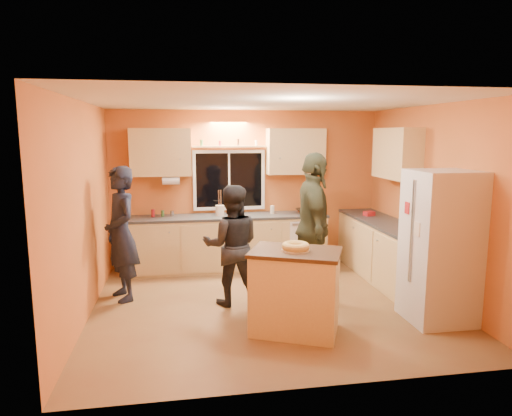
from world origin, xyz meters
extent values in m
plane|color=brown|center=(0.00, 0.00, 0.00)|extent=(4.50, 4.50, 0.00)
cube|color=orange|center=(0.00, 2.00, 1.30)|extent=(4.50, 0.04, 2.60)
cube|color=orange|center=(0.00, -2.00, 1.30)|extent=(4.50, 0.04, 2.60)
cube|color=orange|center=(-2.25, 0.00, 1.30)|extent=(0.04, 4.00, 2.60)
cube|color=orange|center=(2.25, 0.00, 1.30)|extent=(0.04, 4.00, 2.60)
cube|color=white|center=(0.00, 0.00, 2.60)|extent=(4.50, 4.00, 0.02)
cube|color=black|center=(-0.30, 1.99, 1.45)|extent=(1.10, 0.02, 0.90)
cube|color=white|center=(-0.30, 1.97, 1.45)|extent=(1.20, 0.04, 1.00)
cube|color=tan|center=(-1.40, 1.83, 1.92)|extent=(0.95, 0.33, 0.75)
cube|color=tan|center=(0.80, 1.83, 1.92)|extent=(0.95, 0.33, 0.75)
cube|color=tan|center=(2.08, 0.80, 1.92)|extent=(0.33, 1.00, 0.75)
cylinder|color=silver|center=(-1.25, 1.72, 1.48)|extent=(0.27, 0.12, 0.12)
cube|color=tan|center=(-0.35, 1.70, 0.43)|extent=(3.20, 0.60, 0.86)
cube|color=#282B2D|center=(-0.35, 1.70, 0.88)|extent=(3.24, 0.62, 0.04)
cube|color=tan|center=(1.95, 1.70, 0.43)|extent=(0.60, 0.60, 0.86)
cube|color=#282B2D|center=(1.95, 1.70, 0.88)|extent=(0.62, 0.62, 0.04)
cube|color=tan|center=(1.95, 0.50, 0.43)|extent=(0.60, 1.80, 0.86)
cube|color=#282B2D|center=(1.95, 0.50, 0.88)|extent=(0.62, 1.84, 0.04)
cube|color=silver|center=(1.89, -0.80, 0.90)|extent=(0.72, 0.70, 1.80)
cube|color=tan|center=(0.13, -0.84, 0.46)|extent=(1.11, 0.95, 0.91)
cube|color=black|center=(0.13, -0.84, 0.92)|extent=(1.16, 1.00, 0.04)
torus|color=#D3AF56|center=(0.13, -0.84, 0.99)|extent=(0.31, 0.31, 0.09)
imported|color=black|center=(-1.90, 0.56, 0.90)|extent=(0.66, 0.78, 1.80)
imported|color=black|center=(-0.47, 0.15, 0.79)|extent=(0.81, 0.66, 1.57)
imported|color=#313823|center=(0.62, 0.14, 0.99)|extent=(0.64, 1.22, 1.98)
imported|color=black|center=(0.96, 1.66, 0.94)|extent=(0.39, 0.39, 0.08)
cylinder|color=#EEE1C7|center=(-0.48, 1.70, 0.99)|extent=(0.14, 0.14, 0.17)
imported|color=gray|center=(1.92, 0.04, 1.06)|extent=(0.32, 0.29, 0.32)
cube|color=#AD1A1F|center=(1.91, 1.30, 0.94)|extent=(0.18, 0.16, 0.07)
camera|label=1|loc=(-1.10, -5.58, 2.21)|focal=32.00mm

